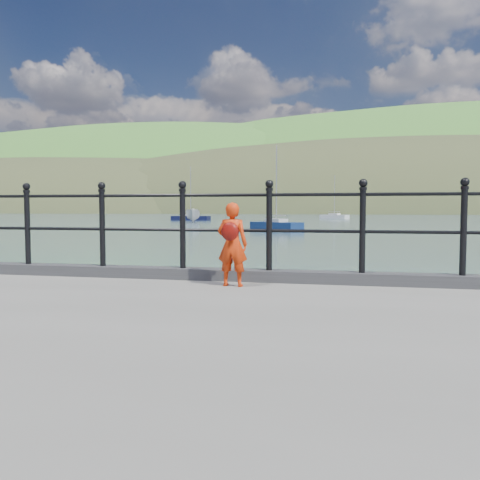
% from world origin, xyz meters
% --- Properties ---
extents(ground, '(600.00, 600.00, 0.00)m').
position_xyz_m(ground, '(0.00, 0.00, 0.00)').
color(ground, '#2D4251').
rests_on(ground, ground).
extents(kerb, '(60.00, 0.30, 0.15)m').
position_xyz_m(kerb, '(0.00, -0.15, 1.07)').
color(kerb, '#28282B').
rests_on(kerb, quay).
extents(railing, '(18.11, 0.11, 1.20)m').
position_xyz_m(railing, '(0.00, -0.15, 1.82)').
color(railing, black).
rests_on(railing, kerb).
extents(far_shore, '(830.00, 200.00, 156.00)m').
position_xyz_m(far_shore, '(38.34, 239.41, -22.57)').
color(far_shore, '#333A21').
rests_on(far_shore, ground).
extents(child, '(0.39, 0.32, 1.05)m').
position_xyz_m(child, '(0.22, -0.66, 1.53)').
color(child, red).
rests_on(child, quay).
extents(launch_white, '(3.08, 5.27, 1.92)m').
position_xyz_m(launch_white, '(-18.79, 57.81, 0.96)').
color(launch_white, silver).
rests_on(launch_white, ground).
extents(sailboat_left, '(6.21, 2.35, 8.64)m').
position_xyz_m(sailboat_left, '(-23.02, 69.87, 0.34)').
color(sailboat_left, black).
rests_on(sailboat_left, ground).
extents(sailboat_port, '(5.26, 4.61, 7.83)m').
position_xyz_m(sailboat_port, '(-4.94, 38.89, 0.34)').
color(sailboat_port, navy).
rests_on(sailboat_port, ground).
extents(sailboat_deep, '(5.51, 4.24, 8.18)m').
position_xyz_m(sailboat_deep, '(-1.29, 88.38, 0.34)').
color(sailboat_deep, silver).
rests_on(sailboat_deep, ground).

